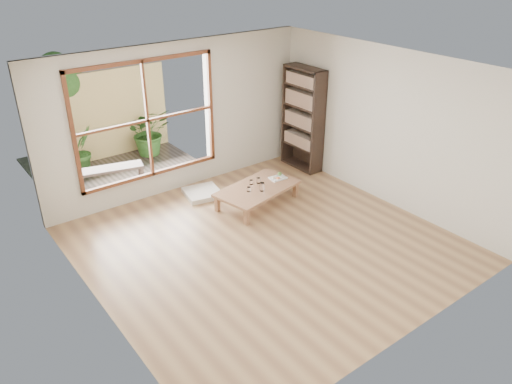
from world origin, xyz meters
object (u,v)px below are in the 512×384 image
low_table (258,189)px  bookshelf (303,119)px  food_tray (278,177)px  garden_bench (111,170)px

low_table → bookshelf: (1.65, 0.73, 0.71)m
low_table → food_tray: 0.52m
garden_bench → low_table: bearing=-36.6°
food_tray → garden_bench: size_ratio=0.26×
bookshelf → garden_bench: 3.71m
low_table → bookshelf: bearing=12.3°
food_tray → garden_bench: (-2.23, 2.05, -0.01)m
low_table → garden_bench: garden_bench is taller
bookshelf → garden_bench: size_ratio=1.66×
food_tray → garden_bench: 3.04m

